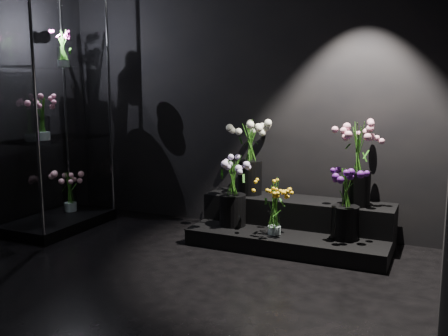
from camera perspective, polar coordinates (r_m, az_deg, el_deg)
The scene contains 12 objects.
floor at distance 3.69m, azimuth -10.81°, elevation -14.15°, with size 4.00×4.00×0.00m, color black.
wall_back at distance 5.14m, azimuth 1.72°, elevation 8.75°, with size 4.00×4.00×0.00m, color black.
display_riser at distance 4.75m, azimuth 7.98°, elevation -6.51°, with size 1.79×0.80×0.40m.
display_case at distance 5.30m, azimuth -19.01°, elevation 6.08°, with size 0.65×1.09×2.40m.
bouquet_orange_bells at distance 4.45m, azimuth 5.82°, elevation -4.29°, with size 0.30×0.30×0.50m.
bouquet_lilac at distance 4.68m, azimuth 1.01°, elevation -1.91°, with size 0.49×0.49×0.69m.
bouquet_purple at distance 4.41m, azimuth 13.75°, elevation -3.57°, with size 0.35×0.35×0.63m.
bouquet_cream_roses at distance 4.88m, azimuth 2.99°, elevation 2.00°, with size 0.46×0.46×0.73m.
bouquet_pink_roses at distance 4.58m, azimuth 15.05°, elevation 1.09°, with size 0.50×0.50×0.74m.
bouquet_case_pink at distance 5.16m, azimuth -20.09°, elevation 5.57°, with size 0.30×0.30×0.44m.
bouquet_case_magenta at distance 5.38m, azimuth -17.93°, elevation 12.92°, with size 0.29×0.29×0.36m.
bouquet_case_base_pink at distance 5.64m, azimuth -17.22°, elevation -2.45°, with size 0.43×0.43×0.42m.
Camera 1 is at (1.98, -2.75, 1.48)m, focal length 40.00 mm.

